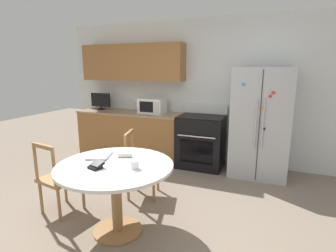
% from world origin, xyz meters
% --- Properties ---
extents(ground_plane, '(14.00, 14.00, 0.00)m').
position_xyz_m(ground_plane, '(0.00, 0.00, 0.00)').
color(ground_plane, gray).
extents(back_wall, '(5.20, 0.44, 2.60)m').
position_xyz_m(back_wall, '(-0.30, 2.59, 1.44)').
color(back_wall, silver).
rests_on(back_wall, ground_plane).
extents(kitchen_counter, '(2.09, 0.64, 0.90)m').
position_xyz_m(kitchen_counter, '(-1.17, 2.29, 0.45)').
color(kitchen_counter, '#936033').
rests_on(kitchen_counter, ground_plane).
extents(refrigerator, '(0.89, 0.71, 1.75)m').
position_xyz_m(refrigerator, '(1.25, 2.24, 0.87)').
color(refrigerator, '#B2B5BA').
rests_on(refrigerator, ground_plane).
extents(oven_range, '(0.78, 0.68, 1.08)m').
position_xyz_m(oven_range, '(0.28, 2.26, 0.47)').
color(oven_range, black).
rests_on(oven_range, ground_plane).
extents(microwave, '(0.47, 0.35, 0.28)m').
position_xyz_m(microwave, '(-0.70, 2.33, 1.04)').
color(microwave, white).
rests_on(microwave, kitchen_counter).
extents(countertop_tv, '(0.43, 0.16, 0.34)m').
position_xyz_m(countertop_tv, '(-1.89, 2.35, 1.08)').
color(countertop_tv, black).
rests_on(countertop_tv, kitchen_counter).
extents(dining_table, '(1.20, 1.20, 0.77)m').
position_xyz_m(dining_table, '(-0.05, 0.02, 0.62)').
color(dining_table, white).
rests_on(dining_table, ground_plane).
extents(dining_chair_far, '(0.51, 0.51, 0.90)m').
position_xyz_m(dining_chair_far, '(-0.20, 0.87, 0.43)').
color(dining_chair_far, '#9E7042').
rests_on(dining_chair_far, ground_plane).
extents(dining_chair_left, '(0.49, 0.49, 0.90)m').
position_xyz_m(dining_chair_left, '(-0.91, 0.10, 0.43)').
color(dining_chair_left, '#9E7042').
rests_on(dining_chair_left, ground_plane).
extents(candle_glass, '(0.08, 0.08, 0.08)m').
position_xyz_m(candle_glass, '(0.19, -0.01, 0.80)').
color(candle_glass, silver).
rests_on(candle_glass, dining_table).
extents(folded_napkin, '(0.16, 0.11, 0.05)m').
position_xyz_m(folded_napkin, '(-0.07, 0.25, 0.79)').
color(folded_napkin, silver).
rests_on(folded_napkin, dining_table).
extents(wallet, '(0.15, 0.15, 0.07)m').
position_xyz_m(wallet, '(-0.16, -0.14, 0.79)').
color(wallet, black).
rests_on(wallet, dining_table).
extents(mail_stack, '(0.30, 0.35, 0.02)m').
position_xyz_m(mail_stack, '(-0.34, 0.17, 0.78)').
color(mail_stack, white).
rests_on(mail_stack, dining_table).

